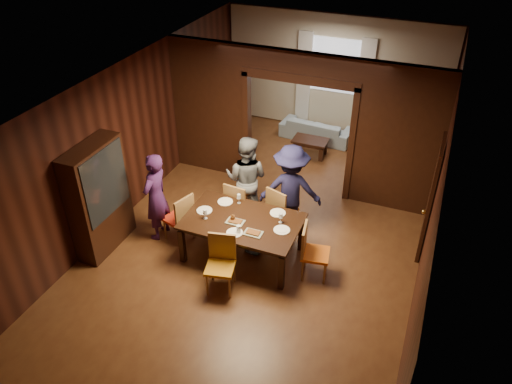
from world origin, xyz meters
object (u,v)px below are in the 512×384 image
at_px(person_navy, 291,189).
at_px(chair_left, 178,217).
at_px(person_grey, 246,179).
at_px(chair_far_l, 240,203).
at_px(chair_far_r, 282,209).
at_px(coffee_table, 310,147).
at_px(person_purple, 156,197).
at_px(dining_table, 243,238).
at_px(chair_near, 220,266).
at_px(hutch, 99,198).
at_px(chair_right, 316,252).
at_px(sofa, 317,129).

bearing_deg(person_navy, chair_left, 16.00).
relative_size(person_grey, chair_left, 1.76).
bearing_deg(chair_far_l, chair_far_r, -164.52).
xyz_separation_m(coffee_table, chair_far_r, (0.34, -2.94, 0.28)).
bearing_deg(chair_far_r, person_grey, 6.69).
relative_size(person_purple, person_navy, 0.97).
xyz_separation_m(dining_table, chair_far_r, (0.40, 0.92, 0.10)).
height_order(coffee_table, chair_near, chair_near).
relative_size(person_purple, hutch, 0.84).
distance_m(person_purple, chair_far_l, 1.54).
height_order(person_navy, hutch, hutch).
distance_m(chair_right, chair_far_l, 1.87).
bearing_deg(chair_far_l, chair_right, 160.01).
relative_size(chair_far_l, chair_near, 1.00).
relative_size(person_purple, chair_near, 1.73).
distance_m(person_navy, sofa, 3.78).
relative_size(person_grey, chair_far_r, 1.76).
distance_m(coffee_table, chair_near, 4.77).
xyz_separation_m(person_navy, coffee_table, (-0.45, 2.83, -0.67)).
xyz_separation_m(chair_left, chair_right, (2.55, -0.02, 0.00)).
distance_m(person_navy, chair_far_r, 0.41).
bearing_deg(person_navy, person_purple, 12.03).
bearing_deg(person_purple, dining_table, 93.83).
xyz_separation_m(dining_table, chair_far_l, (-0.39, 0.79, 0.10)).
bearing_deg(person_grey, hutch, 37.54).
relative_size(chair_far_l, hutch, 0.48).
relative_size(chair_far_r, hutch, 0.48).
xyz_separation_m(dining_table, hutch, (-2.37, -0.63, 0.62)).
xyz_separation_m(dining_table, coffee_table, (0.05, 3.86, -0.18)).
xyz_separation_m(sofa, chair_far_l, (-0.35, -3.93, 0.23)).
bearing_deg(chair_far_r, person_navy, -116.53).
bearing_deg(coffee_table, chair_left, -108.67).
relative_size(chair_right, chair_near, 1.00).
distance_m(dining_table, coffee_table, 3.87).
relative_size(person_navy, hutch, 0.87).
relative_size(dining_table, chair_left, 2.00).
distance_m(person_grey, hutch, 2.64).
bearing_deg(person_grey, chair_far_l, 85.59).
height_order(person_purple, chair_far_r, person_purple).
distance_m(sofa, coffee_table, 0.86).
height_order(dining_table, coffee_table, dining_table).
bearing_deg(chair_near, coffee_table, 76.66).
distance_m(chair_far_l, chair_near, 1.72).
distance_m(person_purple, dining_table, 1.70).
bearing_deg(person_grey, chair_near, 97.58).
distance_m(sofa, dining_table, 4.72).
bearing_deg(person_grey, coffee_table, -102.20).
height_order(chair_right, chair_far_r, same).
bearing_deg(chair_left, chair_right, 107.57).
bearing_deg(person_purple, coffee_table, 159.03).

